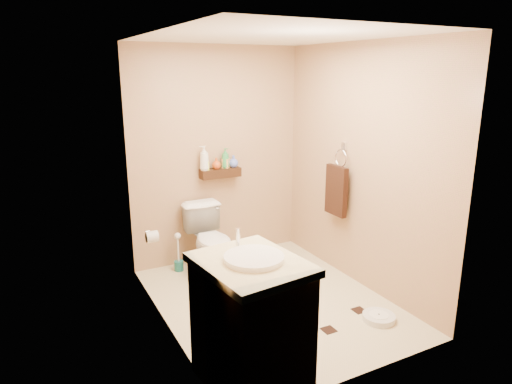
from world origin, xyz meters
TOP-DOWN VIEW (x-y plane):
  - ground at (0.00, 0.00)m, footprint 2.50×2.50m
  - wall_back at (0.00, 1.25)m, footprint 2.00×0.04m
  - wall_front at (0.00, -1.25)m, footprint 2.00×0.04m
  - wall_left at (-1.00, 0.00)m, footprint 0.04×2.50m
  - wall_right at (1.00, 0.00)m, footprint 0.04×2.50m
  - ceiling at (0.00, 0.00)m, footprint 2.00×2.50m
  - wall_shelf at (0.00, 1.17)m, footprint 0.46×0.14m
  - floor_accents at (0.07, -0.04)m, footprint 1.24×1.36m
  - toilet at (-0.27, 0.83)m, footprint 0.42×0.73m
  - vanity at (-0.70, -0.95)m, footprint 0.70×0.82m
  - bathroom_scale at (0.67, -0.74)m, footprint 0.32×0.32m
  - toilet_brush at (-0.56, 1.07)m, footprint 0.10×0.10m
  - towel_ring at (0.91, 0.25)m, footprint 0.12×0.30m
  - toilet_paper at (-0.94, 0.65)m, footprint 0.12×0.11m
  - bottle_a at (-0.19, 1.17)m, footprint 0.11×0.11m
  - bottle_b at (-0.17, 1.17)m, footprint 0.09×0.08m
  - bottle_c at (-0.04, 1.17)m, footprint 0.12×0.12m
  - bottle_d at (0.06, 1.17)m, footprint 0.12×0.12m
  - bottle_e at (0.07, 1.17)m, footprint 0.10×0.10m
  - bottle_f at (0.16, 1.17)m, footprint 0.14×0.14m

SIDE VIEW (x-z plane):
  - ground at x=0.00m, z-range 0.00..0.00m
  - floor_accents at x=0.07m, z-range 0.00..0.01m
  - bathroom_scale at x=0.67m, z-range 0.00..0.06m
  - toilet_brush at x=-0.56m, z-range -0.07..0.37m
  - toilet at x=-0.27m, z-range 0.00..0.74m
  - vanity at x=-0.70m, z-range -0.06..1.01m
  - toilet_paper at x=-0.94m, z-range 0.54..0.66m
  - towel_ring at x=0.91m, z-range 0.57..1.33m
  - wall_shelf at x=0.00m, z-range 0.97..1.07m
  - bottle_c at x=-0.04m, z-range 1.07..1.20m
  - bottle_f at x=0.16m, z-range 1.07..1.21m
  - bottle_b at x=-0.17m, z-range 1.07..1.22m
  - bottle_e at x=0.07m, z-range 1.07..1.23m
  - bottle_d at x=0.06m, z-range 1.07..1.30m
  - wall_back at x=0.00m, z-range 0.00..2.40m
  - wall_front at x=0.00m, z-range 0.00..2.40m
  - wall_left at x=-1.00m, z-range 0.00..2.40m
  - wall_right at x=1.00m, z-range 0.00..2.40m
  - bottle_a at x=-0.19m, z-range 1.07..1.34m
  - ceiling at x=0.00m, z-range 2.39..2.41m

